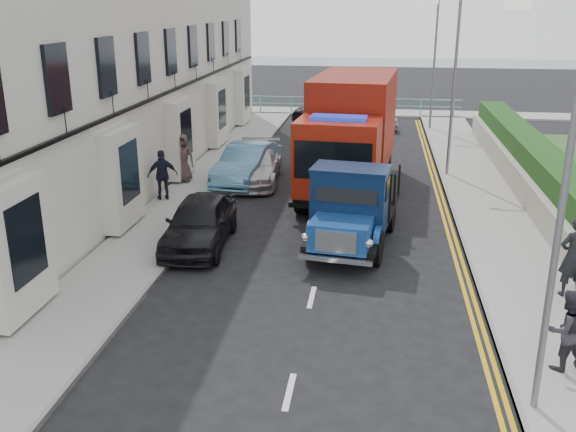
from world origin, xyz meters
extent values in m
plane|color=black|center=(0.00, 0.00, 0.00)|extent=(120.00, 120.00, 0.00)
cube|color=gray|center=(-5.20, 9.00, 0.06)|extent=(2.40, 38.00, 0.12)
cube|color=gray|center=(5.30, 9.00, 0.06)|extent=(2.60, 38.00, 0.12)
cube|color=gray|center=(0.00, 29.00, 0.06)|extent=(30.00, 2.50, 0.12)
plane|color=slate|center=(0.00, 60.00, 0.00)|extent=(120.00, 120.00, 0.00)
cube|color=black|center=(-6.35, 13.00, 3.60)|extent=(0.12, 28.00, 0.10)
cube|color=#B2AD9E|center=(6.60, 9.00, 0.55)|extent=(0.30, 28.00, 1.00)
cube|color=#173E13|center=(7.30, 9.00, 0.95)|extent=(1.20, 28.00, 1.70)
cube|color=#59B2A5|center=(0.00, 28.20, 1.08)|extent=(13.00, 0.08, 0.06)
cube|color=#59B2A5|center=(0.00, 28.20, 0.65)|extent=(13.00, 0.06, 0.05)
cylinder|color=slate|center=(4.30, -2.00, 3.50)|extent=(0.12, 0.12, 7.00)
cube|color=beige|center=(3.30, -2.00, 6.78)|extent=(0.35, 0.18, 0.18)
cylinder|color=slate|center=(4.30, 14.00, 3.50)|extent=(0.12, 0.12, 7.00)
cube|color=beige|center=(3.30, 14.00, 6.78)|extent=(0.35, 0.18, 0.18)
cylinder|color=slate|center=(4.30, 24.00, 3.50)|extent=(0.12, 0.12, 7.00)
cube|color=beige|center=(3.30, 24.00, 6.78)|extent=(0.35, 0.18, 0.18)
cylinder|color=black|center=(-0.25, 4.47, 0.49)|extent=(0.39, 1.00, 0.98)
cylinder|color=black|center=(1.52, 4.23, 0.49)|extent=(0.39, 1.00, 0.98)
cylinder|color=black|center=(0.13, 7.29, 0.49)|extent=(0.39, 1.00, 0.98)
cylinder|color=black|center=(1.91, 7.05, 0.49)|extent=(0.39, 1.00, 0.98)
cube|color=black|center=(0.83, 5.76, 0.63)|extent=(2.58, 5.10, 0.18)
cube|color=#1B4692|center=(0.57, 3.90, 1.00)|extent=(1.74, 1.52, 0.73)
cube|color=silver|center=(0.48, 3.22, 1.00)|extent=(1.07, 0.23, 0.56)
cube|color=#0C1F41|center=(0.73, 5.05, 1.58)|extent=(2.18, 1.49, 1.78)
cube|color=black|center=(0.99, 6.97, 0.86)|extent=(2.50, 3.11, 0.12)
cylinder|color=black|center=(-1.00, 8.47, 0.61)|extent=(0.46, 1.24, 1.22)
cylinder|color=black|center=(1.32, 8.27, 0.61)|extent=(0.46, 1.24, 1.22)
cylinder|color=black|center=(-0.71, 11.89, 0.61)|extent=(0.46, 1.24, 1.22)
cylinder|color=black|center=(1.61, 11.69, 0.61)|extent=(0.46, 1.24, 1.22)
cylinder|color=black|center=(-0.50, 14.32, 0.61)|extent=(0.46, 1.24, 1.22)
cylinder|color=black|center=(1.82, 14.12, 0.61)|extent=(0.46, 1.24, 1.22)
cube|color=black|center=(0.41, 11.24, 0.83)|extent=(3.20, 7.95, 0.28)
cube|color=maroon|center=(0.16, 8.37, 1.99)|extent=(2.83, 2.33, 2.44)
cube|color=black|center=(0.07, 7.35, 2.11)|extent=(2.44, 0.30, 1.22)
cube|color=maroon|center=(0.51, 12.45, 2.55)|extent=(3.25, 5.98, 3.32)
imported|color=black|center=(-3.60, 5.01, 0.72)|extent=(1.89, 4.31, 1.44)
imported|color=#5B9AC4|center=(-3.60, 12.00, 0.75)|extent=(2.15, 4.72, 1.50)
imported|color=silver|center=(-3.31, 12.11, 0.68)|extent=(2.24, 4.81, 1.36)
imported|color=black|center=(-1.31, 25.12, 0.74)|extent=(4.34, 5.89, 1.49)
imported|color=silver|center=(1.44, 24.61, 0.73)|extent=(2.41, 4.49, 1.45)
imported|color=black|center=(6.10, 2.74, 1.11)|extent=(0.82, 0.64, 1.98)
imported|color=#2F2B35|center=(5.08, -0.65, 0.93)|extent=(0.95, 0.84, 1.62)
imported|color=black|center=(-6.00, 8.95, 1.01)|extent=(1.13, 0.83, 1.78)
imported|color=#42312F|center=(-6.00, 11.32, 1.06)|extent=(0.93, 0.61, 1.88)
camera|label=1|loc=(1.37, -12.03, 6.81)|focal=40.00mm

